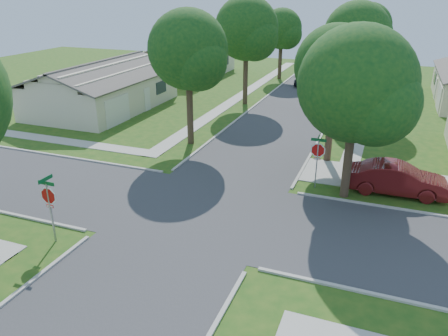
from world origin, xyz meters
name	(u,v)px	position (x,y,z in m)	size (l,w,h in m)	color
ground	(201,211)	(0.00, 0.00, 0.00)	(100.00, 100.00, 0.00)	#214F15
road_ns	(201,211)	(0.00, 0.00, 0.00)	(7.00, 100.00, 0.02)	#333335
sidewalk_ne	(369,101)	(6.10, 26.00, 0.02)	(1.20, 40.00, 0.04)	#9E9B91
sidewalk_nw	(247,91)	(-6.10, 26.00, 0.02)	(1.20, 40.00, 0.04)	#9E9B91
driveway	(379,179)	(7.90, 7.10, 0.03)	(8.80, 3.60, 0.05)	#9E9B91
stop_sign_sw	(49,199)	(-4.70, -4.70, 2.03)	(1.05, 0.80, 2.98)	gray
stop_sign_ne	(318,152)	(4.70, 4.70, 2.03)	(1.05, 0.80, 2.98)	gray
tree_e_near	(336,70)	(4.75, 9.01, 5.64)	(4.97, 4.80, 8.28)	#38281C
tree_e_mid	(357,38)	(4.76, 21.01, 6.25)	(5.59, 5.40, 9.21)	#38281C
tree_e_far	(368,29)	(4.75, 34.01, 5.98)	(5.17, 5.00, 8.72)	#38281C
tree_w_near	(189,53)	(-4.64, 9.01, 6.12)	(5.38, 5.20, 8.97)	#38281C
tree_w_mid	(247,31)	(-4.64, 21.01, 6.49)	(5.80, 5.60, 9.56)	#38281C
tree_w_far	(282,31)	(-4.65, 34.01, 5.51)	(4.76, 4.60, 8.04)	#38281C
tree_ne_corner	(357,90)	(6.36, 4.21, 5.59)	(5.80, 5.60, 8.66)	#38281C
house_nw_near	(104,91)	(-15.99, 15.00, 1.52)	(8.42, 13.60, 4.23)	beige
house_nw_far	(186,63)	(-15.99, 32.00, 1.52)	(8.42, 13.60, 4.23)	beige
car_driveway	(397,179)	(8.80, 5.50, 0.82)	(1.74, 5.00, 1.65)	maroon
car_curb_east	(338,94)	(3.20, 25.57, 0.63)	(1.50, 3.73, 1.27)	black
car_curb_west	(305,79)	(-1.20, 31.57, 0.65)	(1.83, 4.51, 1.31)	black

